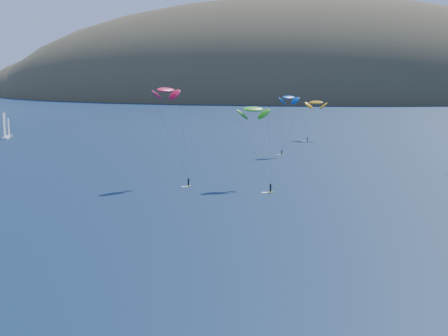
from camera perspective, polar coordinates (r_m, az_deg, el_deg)
island at (r=606.00m, az=8.57°, el=5.52°), size 730.00×300.00×210.00m
sailboat at (r=266.40m, az=-19.27°, el=2.76°), size 9.81×8.46×11.83m
kitesurfer_3 at (r=154.62m, az=2.69°, el=5.38°), size 10.47×15.35×20.94m
kitesurfer_4 at (r=208.22m, az=5.95°, el=6.43°), size 8.22×7.44×20.90m
kitesurfer_9 at (r=157.84m, az=-5.33°, el=7.09°), size 11.42×11.42×25.51m
kitesurfer_11 at (r=251.54m, az=8.42°, el=5.95°), size 9.34×11.88×17.04m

